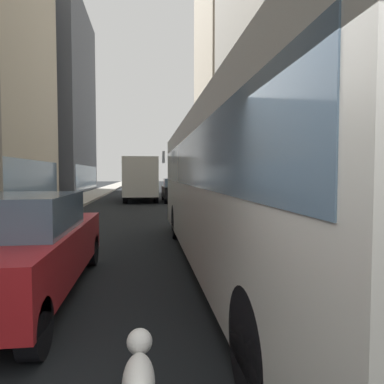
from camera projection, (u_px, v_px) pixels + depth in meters
The scene contains 12 objects.
ground_plane at pixel (154, 193), 36.20m from camera, with size 120.00×120.00×0.00m, color black.
sidewalk_left at pixel (98, 192), 35.45m from camera, with size 2.40×110.00×0.15m, color #ADA89E.
sidewalk_right at pixel (209, 192), 36.93m from camera, with size 2.40×110.00×0.15m, color #9E9991.
building_left_far at pixel (36, 99), 35.79m from camera, with size 9.91×14.09×19.15m.
building_right_far at pixel (233, 69), 51.32m from camera, with size 9.29×16.56×34.60m.
transit_bus at pixel (248, 181), 7.07m from camera, with size 2.78×11.53×3.05m.
car_white_van at pixel (187, 186), 31.70m from camera, with size 1.81×3.96×1.62m.
car_grey_wagon at pixel (132, 182), 48.60m from camera, with size 1.88×4.13×1.62m.
car_red_coupe at pixel (17, 246), 5.33m from camera, with size 1.81×4.62×1.62m.
car_black_suv at pixel (176, 190), 24.51m from camera, with size 1.77×4.55×1.62m.
box_truck at pixel (141, 178), 25.63m from camera, with size 2.30×7.50×3.05m.
dalmatian_dog at pixel (139, 379), 2.41m from camera, with size 0.22×0.96×0.72m.
Camera 1 is at (-0.85, -1.34, 1.92)m, focal length 32.83 mm.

